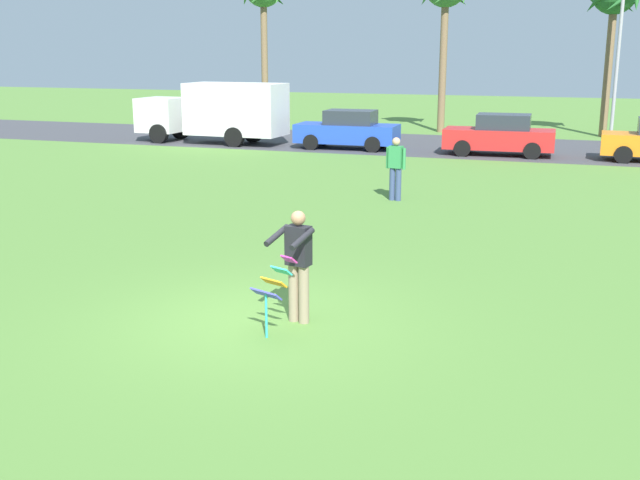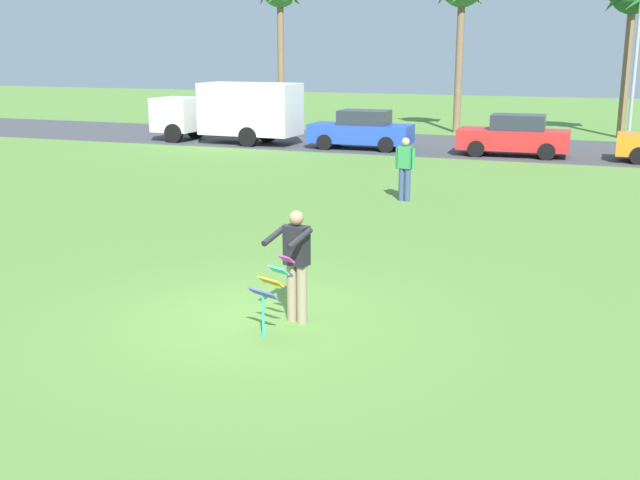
{
  "view_description": "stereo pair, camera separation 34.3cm",
  "coord_description": "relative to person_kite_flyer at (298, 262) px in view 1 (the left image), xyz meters",
  "views": [
    {
      "loc": [
        4.5,
        -10.29,
        4.05
      ],
      "look_at": [
        0.6,
        1.14,
        1.05
      ],
      "focal_mm": 43.27,
      "sensor_mm": 36.0,
      "label": 1
    },
    {
      "loc": [
        4.83,
        -10.17,
        4.05
      ],
      "look_at": [
        0.6,
        1.14,
        1.05
      ],
      "focal_mm": 43.27,
      "sensor_mm": 36.0,
      "label": 2
    }
  ],
  "objects": [
    {
      "name": "ground_plane",
      "position": [
        -0.6,
        -0.12,
        -0.95
      ],
      "size": [
        120.0,
        120.0,
        0.0
      ],
      "primitive_type": "plane",
      "color": "#568438"
    },
    {
      "name": "streetlight_pole",
      "position": [
        5.1,
        27.82,
        3.05
      ],
      "size": [
        0.24,
        1.65,
        7.0
      ],
      "color": "#9E9EA3",
      "rests_on": "ground"
    },
    {
      "name": "parked_truck_white_box",
      "position": [
        -11.23,
        20.29,
        0.46
      ],
      "size": [
        6.76,
        2.27,
        2.62
      ],
      "color": "silver",
      "rests_on": "ground"
    },
    {
      "name": "parked_car_blue",
      "position": [
        -5.35,
        20.29,
        -0.18
      ],
      "size": [
        4.24,
        1.91,
        1.6
      ],
      "color": "#2347B7",
      "rests_on": "ground"
    },
    {
      "name": "kite_held",
      "position": [
        -0.14,
        -0.61,
        -0.19
      ],
      "size": [
        0.57,
        0.72,
        1.13
      ],
      "color": "#D83399",
      "rests_on": "ground"
    },
    {
      "name": "person_walker_near",
      "position": [
        -0.87,
        9.97,
        -0.02
      ],
      "size": [
        0.56,
        0.28,
        1.73
      ],
      "color": "#384772",
      "rests_on": "ground"
    },
    {
      "name": "parked_car_red",
      "position": [
        0.83,
        20.29,
        -0.18
      ],
      "size": [
        4.26,
        1.95,
        1.6
      ],
      "color": "red",
      "rests_on": "ground"
    },
    {
      "name": "person_kite_flyer",
      "position": [
        0.0,
        0.0,
        0.0
      ],
      "size": [
        0.64,
        0.72,
        1.73
      ],
      "color": "gray",
      "rests_on": "ground"
    },
    {
      "name": "road_strip",
      "position": [
        -0.6,
        22.69,
        -0.95
      ],
      "size": [
        120.0,
        8.0,
        0.01
      ],
      "primitive_type": "cube",
      "color": "#424247",
      "rests_on": "ground"
    }
  ]
}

